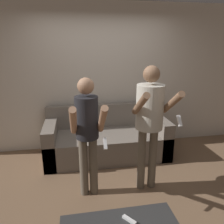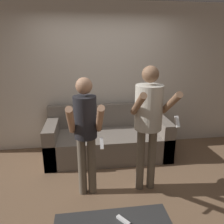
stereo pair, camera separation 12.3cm
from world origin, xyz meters
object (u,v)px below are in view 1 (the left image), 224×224
at_px(couch, 107,140).
at_px(person_standing_right, 150,115).
at_px(remote_far, 129,220).
at_px(person_standing_left, 87,128).

height_order(couch, person_standing_right, person_standing_right).
bearing_deg(remote_far, person_standing_left, 108.31).
xyz_separation_m(couch, remote_far, (-0.09, -2.01, 0.09)).
distance_m(couch, person_standing_left, 1.33).
height_order(person_standing_right, remote_far, person_standing_right).
distance_m(couch, person_standing_right, 1.39).
relative_size(couch, person_standing_right, 1.25).
distance_m(person_standing_left, remote_far, 1.16).
height_order(person_standing_left, remote_far, person_standing_left).
height_order(couch, remote_far, couch).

